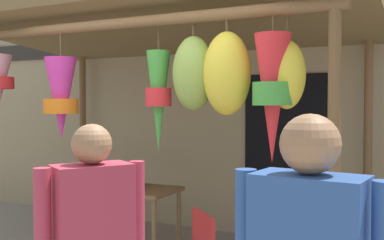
# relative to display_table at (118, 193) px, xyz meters

# --- Properties ---
(shop_facade) EXTENTS (12.18, 0.29, 3.96)m
(shop_facade) POSITION_rel_display_table_xyz_m (0.97, 1.26, 1.35)
(shop_facade) COLOR #9E8966
(shop_facade) RESTS_ON ground_plane
(market_stall_canopy) EXTENTS (4.41, 2.47, 2.64)m
(market_stall_canopy) POSITION_rel_display_table_xyz_m (0.72, -0.27, 1.62)
(market_stall_canopy) COLOR brown
(market_stall_canopy) RESTS_ON ground_plane
(display_table) EXTENTS (1.40, 0.64, 0.70)m
(display_table) POSITION_rel_display_table_xyz_m (0.00, 0.00, 0.00)
(display_table) COLOR brown
(display_table) RESTS_ON ground_plane
(flower_heap_on_table) EXTENTS (0.67, 0.47, 0.14)m
(flower_heap_on_table) POSITION_rel_display_table_xyz_m (-0.00, 0.02, 0.14)
(flower_heap_on_table) COLOR green
(flower_heap_on_table) RESTS_ON display_table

